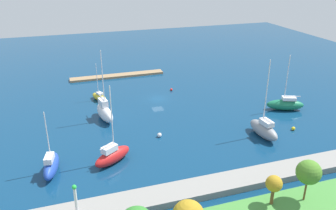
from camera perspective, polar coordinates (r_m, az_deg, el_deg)
The scene contains 15 objects.
water at distance 77.19m, azimuth -1.72°, elevation 1.03°, with size 160.00×160.00×0.00m, color navy.
pier_dock at distance 92.73m, azimuth -8.37°, elevation 4.81°, with size 24.61×2.74×0.55m, color #997A56.
breakwater at distance 49.27m, azimuth 9.82°, elevation -12.60°, with size 74.40×3.97×1.01m, color gray.
harbor_beacon at distance 43.38m, azimuth -15.09°, elevation -14.36°, with size 0.56×0.56×3.73m.
park_tree_west at distance 45.76m, azimuth 22.26°, elevation -10.28°, with size 3.06×3.06×5.59m.
park_tree_midwest at distance 44.38m, azimuth 17.14°, elevation -12.41°, with size 2.05×2.05×3.99m.
sailboat_white_far_south at distance 67.70m, azimuth -10.45°, elevation -1.12°, with size 3.35×7.66×13.85m.
sailboat_gray_outer_mooring at distance 62.69m, azimuth 15.56°, elevation -3.88°, with size 2.76×7.40×13.87m.
sailboat_green_by_breakwater at distance 75.10m, azimuth 18.85°, elevation 0.12°, with size 7.93×5.04×11.67m.
sailboat_red_east_end at distance 53.78m, azimuth -9.19°, elevation -8.23°, with size 6.82×5.46×12.47m.
sailboat_yellow_near_pier at distance 77.60m, azimuth -11.32°, elevation 1.36°, with size 3.56×5.12×8.35m.
sailboat_blue_lone_south at distance 53.44m, azimuth -18.77°, elevation -9.43°, with size 3.10×6.76×9.66m.
mooring_buoy_yellow at distance 67.11m, azimuth 20.03°, elevation -3.68°, with size 0.67×0.67×0.67m, color yellow.
mooring_buoy_red at distance 81.79m, azimuth 0.56°, elevation 2.57°, with size 0.62×0.62×0.62m, color red.
mooring_buoy_white at distance 60.74m, azimuth -1.43°, elevation -4.99°, with size 0.78×0.78×0.78m, color white.
Camera 1 is at (20.04, 68.69, 28.97)m, focal length 36.82 mm.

